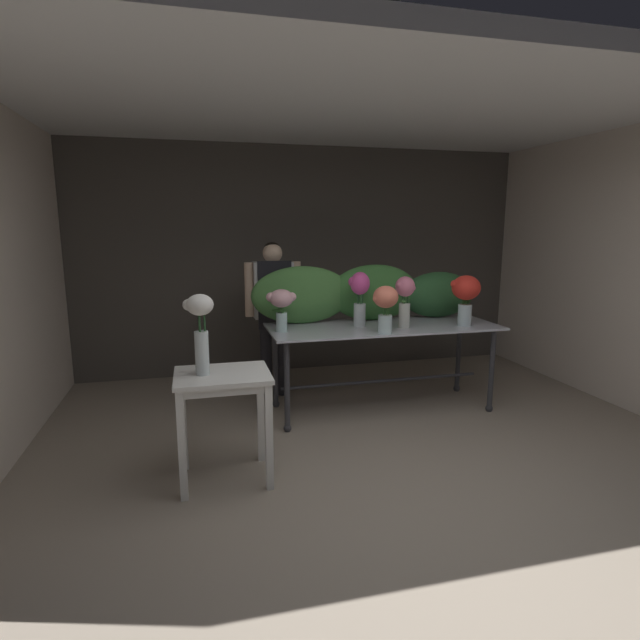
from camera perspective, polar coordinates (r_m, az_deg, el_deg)
ground_plane at (r=4.84m, az=2.98°, el=-10.91°), size 7.84×7.84×0.00m
wall_back at (r=6.24m, az=-1.73°, el=6.78°), size 5.57×0.12×2.71m
wall_right at (r=5.97m, az=29.71°, el=5.21°), size 0.12×3.68×2.71m
ceiling_slab at (r=4.61m, az=3.34°, el=23.08°), size 5.69×3.68×0.12m
display_table_glass at (r=4.86m, az=7.15°, el=-2.08°), size 2.20×0.83×0.84m
side_table_white at (r=3.57m, az=-10.97°, el=-7.83°), size 0.65×0.52×0.78m
florist at (r=5.21m, az=-5.32°, el=1.94°), size 0.58×0.24×1.61m
foliage_backdrop at (r=5.06m, az=5.97°, el=2.96°), size 2.34×0.31×0.56m
vase_scarlet_peonies at (r=4.96m, az=16.21°, el=2.89°), size 0.29×0.27×0.48m
vase_fuchsia_hydrangea at (r=4.72m, az=4.49°, el=2.93°), size 0.20×0.18×0.52m
vase_coral_tulips at (r=4.45m, az=7.42°, el=1.78°), size 0.23×0.22×0.42m
vase_blush_snapdragons at (r=4.50m, az=-4.42°, el=1.83°), size 0.27×0.21×0.38m
vase_rosy_ranunculus at (r=4.72m, az=9.60°, el=2.56°), size 0.19×0.18×0.48m
vase_white_roses_tall at (r=3.45m, az=-13.44°, el=-0.68°), size 0.20×0.18×0.55m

